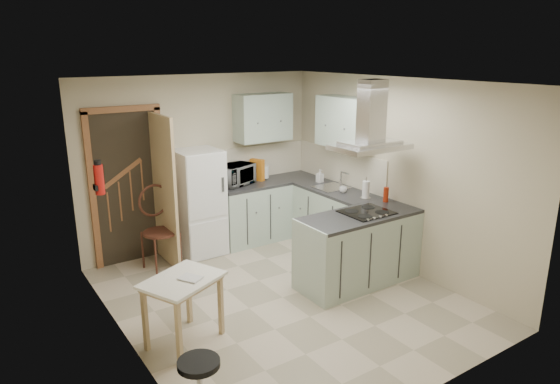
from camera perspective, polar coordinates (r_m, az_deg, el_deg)
floor at (r=6.03m, az=0.29°, el=-11.95°), size 4.20×4.20×0.00m
ceiling at (r=5.34m, az=0.33°, el=12.49°), size 4.20×4.20×0.00m
back_wall at (r=7.33m, az=-8.97°, el=3.38°), size 3.60×0.00×3.60m
left_wall at (r=4.83m, az=-17.68°, el=-3.84°), size 0.00×4.20×4.20m
right_wall at (r=6.70m, az=13.15°, el=1.96°), size 0.00×4.20×4.20m
doorway at (r=6.98m, az=-16.98°, el=0.53°), size 1.10×0.12×2.10m
fridge at (r=7.12m, az=-9.22°, el=-1.19°), size 0.60×0.60×1.50m
counter_back at (r=7.59m, az=-3.22°, el=-2.30°), size 1.08×0.60×0.90m
counter_right at (r=7.51m, az=4.95°, el=-2.51°), size 0.60×1.95×0.90m
splashback at (r=7.79m, az=-2.49°, el=3.54°), size 1.68×0.02×0.50m
wall_cabinet_back at (r=7.52m, az=-1.97°, el=8.52°), size 0.85×0.35×0.70m
wall_cabinet_right at (r=7.07m, az=7.43°, el=7.91°), size 0.35×0.90×0.70m
peninsula at (r=6.30m, az=9.02°, el=-6.38°), size 1.55×0.65×0.90m
hob at (r=6.21m, az=9.88°, el=-2.28°), size 0.58×0.50×0.01m
extractor_hood at (r=6.01m, az=10.25°, el=5.12°), size 0.90×0.55×0.10m
sink at (r=7.25m, az=5.90°, el=0.54°), size 0.45×0.40×0.01m
fire_extinguisher at (r=5.61m, az=-19.97°, el=1.34°), size 0.10×0.10×0.32m
drop_leaf_table at (r=5.15m, az=-10.92°, el=-13.15°), size 0.90×0.81×0.69m
bentwood_chair at (r=6.75m, az=-13.51°, el=-4.52°), size 0.51×0.51×1.02m
microwave at (r=7.37m, az=-5.17°, el=1.99°), size 0.64×0.54×0.30m
kettle at (r=7.68m, az=-1.86°, el=2.34°), size 0.20×0.20×0.23m
cereal_box at (r=7.60m, az=-2.62°, el=2.55°), size 0.17×0.23×0.33m
soap_bottle at (r=7.51m, az=4.58°, el=1.85°), size 0.10×0.10×0.19m
paper_towel at (r=6.77m, az=9.79°, el=0.29°), size 0.12×0.12×0.25m
cup at (r=7.01m, az=7.23°, el=0.26°), size 0.11×0.11×0.08m
red_bottle at (r=6.67m, az=12.01°, el=-0.29°), size 0.08×0.08×0.19m
book at (r=4.89m, az=-10.77°, el=-9.59°), size 0.24×0.26×0.10m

